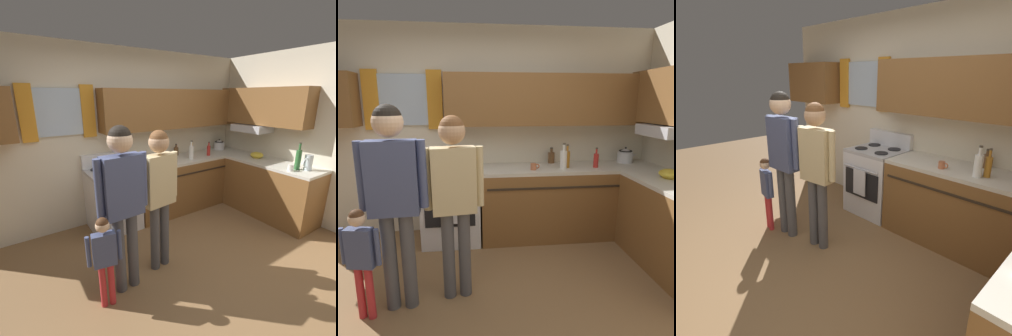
{
  "view_description": "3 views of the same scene",
  "coord_description": "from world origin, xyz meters",
  "views": [
    {
      "loc": [
        -1.47,
        -1.66,
        1.93
      ],
      "look_at": [
        0.18,
        0.82,
        1.03
      ],
      "focal_mm": 25.95,
      "sensor_mm": 36.0,
      "label": 1
    },
    {
      "loc": [
        -0.04,
        -1.97,
        1.7
      ],
      "look_at": [
        0.28,
        0.84,
        1.06
      ],
      "focal_mm": 31.72,
      "sensor_mm": 36.0,
      "label": 2
    },
    {
      "loc": [
        2.0,
        -1.31,
        1.86
      ],
      "look_at": [
        0.01,
        0.61,
        0.93
      ],
      "focal_mm": 30.17,
      "sensor_mm": 36.0,
      "label": 3
    }
  ],
  "objects": [
    {
      "name": "ground_plane",
      "position": [
        0.0,
        0.0,
        0.0
      ],
      "size": [
        12.0,
        12.0,
        0.0
      ],
      "primitive_type": "plane",
      "color": "olive"
    },
    {
      "name": "back_wall_unit",
      "position": [
        0.08,
        1.82,
        1.46
      ],
      "size": [
        4.6,
        0.42,
        2.6
      ],
      "color": "beige",
      "rests_on": "ground"
    },
    {
      "name": "kitchen_counter_run",
      "position": [
        1.5,
        1.13,
        0.45
      ],
      "size": [
        2.25,
        2.07,
        0.9
      ],
      "color": "brown",
      "rests_on": "ground"
    },
    {
      "name": "stove_oven",
      "position": [
        -0.31,
        1.54,
        0.47
      ],
      "size": [
        0.68,
        0.67,
        1.1
      ],
      "color": "silver",
      "rests_on": "ground"
    },
    {
      "name": "bottle_oil_amber",
      "position": [
        1.11,
        1.48,
        1.01
      ],
      "size": [
        0.06,
        0.06,
        0.29
      ],
      "color": "#B27223",
      "rests_on": "kitchen_counter_run"
    },
    {
      "name": "bottle_milk_white",
      "position": [
        1.04,
        1.41,
        1.02
      ],
      "size": [
        0.08,
        0.08,
        0.31
      ],
      "color": "white",
      "rests_on": "kitchen_counter_run"
    },
    {
      "name": "bottle_squat_brown",
      "position": [
        0.99,
        1.77,
        0.98
      ],
      "size": [
        0.08,
        0.08,
        0.21
      ],
      "color": "brown",
      "rests_on": "kitchen_counter_run"
    },
    {
      "name": "cup_terracotta",
      "position": [
        0.68,
        1.4,
        0.94
      ],
      "size": [
        0.11,
        0.07,
        0.08
      ],
      "color": "#B76642",
      "rests_on": "kitchen_counter_run"
    },
    {
      "name": "adult_holding_child",
      "position": [
        -0.66,
        0.32,
        1.06
      ],
      "size": [
        0.52,
        0.23,
        1.68
      ],
      "color": "#4C4C51",
      "rests_on": "ground"
    },
    {
      "name": "adult_in_plaid",
      "position": [
        -0.2,
        0.42,
        1.0
      ],
      "size": [
        0.49,
        0.22,
        1.59
      ],
      "color": "#4C4C51",
      "rests_on": "ground"
    },
    {
      "name": "small_child",
      "position": [
        -0.91,
        0.21,
        0.58
      ],
      "size": [
        0.31,
        0.12,
        0.92
      ],
      "color": "red",
      "rests_on": "ground"
    }
  ]
}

